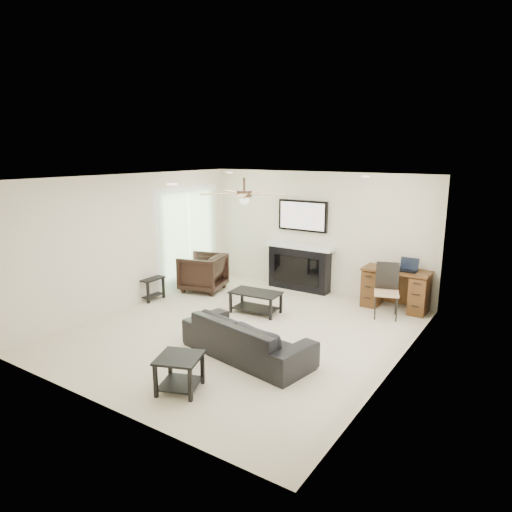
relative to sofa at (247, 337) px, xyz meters
The scene contains 10 objects.
room_shell 1.67m from the sofa, 117.64° to the left, with size 5.50×5.54×2.52m.
sofa is the anchor object (origin of this frame).
armchair 3.38m from the sofa, 140.41° to the left, with size 0.84×0.86×0.78m, color black.
coffee_table 1.84m from the sofa, 119.36° to the left, with size 0.90×0.50×0.40m, color black.
end_table_near 1.26m from the sofa, 96.84° to the right, with size 0.52×0.52×0.45m, color black.
end_table_left 3.34m from the sofa, 160.75° to the left, with size 0.50×0.50×0.45m, color black.
fireplace_unit 3.51m from the sofa, 105.65° to the left, with size 1.52×0.34×1.91m, color black.
desk 3.43m from the sofa, 70.16° to the left, with size 1.22×0.56×0.76m, color #39210E.
desk_chair 2.93m from the sofa, 66.49° to the left, with size 0.42×0.44×0.97m, color black.
laptop 3.53m from the sofa, 66.95° to the left, with size 0.33×0.24×0.23m, color black.
Camera 1 is at (4.08, -5.78, 2.89)m, focal length 32.00 mm.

